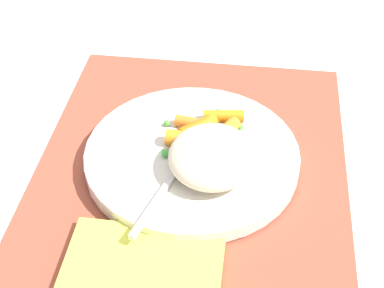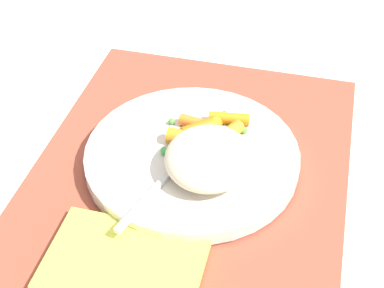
{
  "view_description": "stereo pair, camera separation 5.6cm",
  "coord_description": "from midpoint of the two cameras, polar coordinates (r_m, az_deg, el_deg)",
  "views": [
    {
      "loc": [
        -0.46,
        -0.06,
        0.45
      ],
      "look_at": [
        0.0,
        0.0,
        0.03
      ],
      "focal_mm": 54.03,
      "sensor_mm": 36.0,
      "label": 1
    },
    {
      "loc": [
        -0.45,
        -0.12,
        0.45
      ],
      "look_at": [
        0.0,
        0.0,
        0.03
      ],
      "focal_mm": 54.03,
      "sensor_mm": 36.0,
      "label": 2
    }
  ],
  "objects": [
    {
      "name": "pea_scatter",
      "position": [
        0.65,
        -0.63,
        1.26
      ],
      "size": [
        0.09,
        0.09,
        0.01
      ],
      "color": "#59B73E",
      "rests_on": "plate"
    },
    {
      "name": "carrot_portion",
      "position": [
        0.64,
        -1.48,
        1.12
      ],
      "size": [
        0.09,
        0.08,
        0.02
      ],
      "color": "orange",
      "rests_on": "plate"
    },
    {
      "name": "rice_mound",
      "position": [
        0.59,
        -0.66,
        -1.33
      ],
      "size": [
        0.1,
        0.09,
        0.04
      ],
      "primitive_type": "ellipsoid",
      "color": "beige",
      "rests_on": "plate"
    },
    {
      "name": "fork",
      "position": [
        0.61,
        -3.52,
        -1.9
      ],
      "size": [
        0.18,
        0.07,
        0.01
      ],
      "color": "silver",
      "rests_on": "plate"
    },
    {
      "name": "napkin",
      "position": [
        0.55,
        -7.92,
        -12.17
      ],
      "size": [
        0.1,
        0.15,
        0.01
      ],
      "primitive_type": "cube",
      "rotation": [
        0.0,
        0.0,
        0.0
      ],
      "color": "#EAE54C",
      "rests_on": "placemat"
    },
    {
      "name": "ground_plane",
      "position": [
        0.65,
        -2.48,
        -2.3
      ],
      "size": [
        2.4,
        2.4,
        0.0
      ],
      "primitive_type": "plane",
      "color": "white"
    },
    {
      "name": "placemat",
      "position": [
        0.64,
        -2.49,
        -2.11
      ],
      "size": [
        0.41,
        0.34,
        0.01
      ],
      "primitive_type": "cube",
      "color": "#9E4733",
      "rests_on": "ground_plane"
    },
    {
      "name": "plate",
      "position": [
        0.64,
        -2.52,
        -1.35
      ],
      "size": [
        0.24,
        0.24,
        0.02
      ],
      "primitive_type": "cylinder",
      "color": "silver",
      "rests_on": "placemat"
    }
  ]
}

